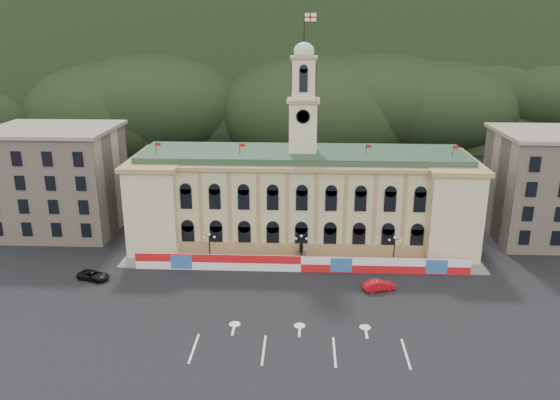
{
  "coord_description": "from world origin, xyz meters",
  "views": [
    {
      "loc": [
        0.32,
        -59.64,
        34.97
      ],
      "look_at": [
        -3.26,
        18.0,
        10.27
      ],
      "focal_mm": 35.0,
      "sensor_mm": 36.0,
      "label": 1
    }
  ],
  "objects_px": {
    "lamp_center": "(301,247)",
    "black_suv": "(93,275)",
    "statue": "(301,256)",
    "red_sedan": "(379,285)"
  },
  "relations": [
    {
      "from": "statue",
      "to": "black_suv",
      "type": "distance_m",
      "value": 30.83
    },
    {
      "from": "lamp_center",
      "to": "black_suv",
      "type": "bearing_deg",
      "value": -168.56
    },
    {
      "from": "lamp_center",
      "to": "black_suv",
      "type": "distance_m",
      "value": 30.7
    },
    {
      "from": "lamp_center",
      "to": "black_suv",
      "type": "relative_size",
      "value": 1.01
    },
    {
      "from": "statue",
      "to": "lamp_center",
      "type": "distance_m",
      "value": 2.14
    },
    {
      "from": "statue",
      "to": "red_sedan",
      "type": "bearing_deg",
      "value": -37.81
    },
    {
      "from": "red_sedan",
      "to": "black_suv",
      "type": "height_order",
      "value": "red_sedan"
    },
    {
      "from": "lamp_center",
      "to": "red_sedan",
      "type": "height_order",
      "value": "lamp_center"
    },
    {
      "from": "red_sedan",
      "to": "black_suv",
      "type": "distance_m",
      "value": 40.95
    },
    {
      "from": "red_sedan",
      "to": "black_suv",
      "type": "xyz_separation_m",
      "value": [
        -40.93,
        1.41,
        -0.09
      ]
    }
  ]
}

